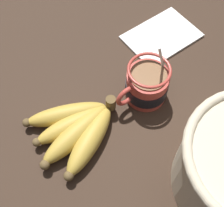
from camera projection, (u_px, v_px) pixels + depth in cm
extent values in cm
cube|color=#332319|center=(109.00, 122.00, 64.01)|extent=(99.74, 99.74, 3.73)
cylinder|color=#B23D33|center=(147.00, 86.00, 62.17)|extent=(8.39, 8.39, 6.88)
cylinder|color=black|center=(147.00, 88.00, 62.52)|extent=(8.59, 8.59, 3.03)
torus|color=#B23D33|center=(128.00, 97.00, 59.89)|extent=(5.06, 0.90, 5.06)
cylinder|color=#846042|center=(149.00, 76.00, 59.12)|extent=(7.19, 7.19, 0.40)
torus|color=#B23D33|center=(150.00, 71.00, 57.67)|extent=(8.39, 8.39, 0.60)
cylinder|color=silver|center=(163.00, 65.00, 59.53)|extent=(4.37, 0.50, 12.53)
ellipsoid|color=silver|center=(152.00, 88.00, 64.28)|extent=(3.00, 2.00, 0.80)
cylinder|color=brown|center=(111.00, 103.00, 60.96)|extent=(2.00, 2.00, 3.00)
ellipsoid|color=#B79338|center=(67.00, 114.00, 60.66)|extent=(15.85, 9.53, 3.83)
sphere|color=brown|center=(27.00, 123.00, 59.74)|extent=(1.72, 1.72, 1.72)
ellipsoid|color=#B79338|center=(73.00, 124.00, 59.61)|extent=(15.14, 5.29, 3.72)
sphere|color=brown|center=(37.00, 142.00, 57.73)|extent=(1.68, 1.68, 1.68)
ellipsoid|color=#B79338|center=(78.00, 135.00, 58.27)|extent=(16.47, 6.91, 4.10)
sphere|color=brown|center=(45.00, 165.00, 55.32)|extent=(1.85, 1.85, 1.85)
ellipsoid|color=#B79338|center=(90.00, 140.00, 57.71)|extent=(15.33, 10.48, 4.10)
sphere|color=brown|center=(69.00, 176.00, 54.29)|extent=(1.85, 1.85, 1.85)
cube|color=white|center=(162.00, 36.00, 73.11)|extent=(16.57, 11.65, 0.60)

